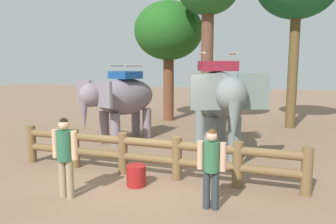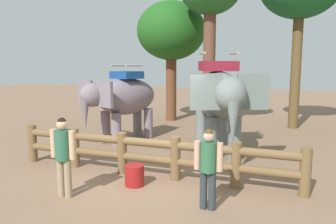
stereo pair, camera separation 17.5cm
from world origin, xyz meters
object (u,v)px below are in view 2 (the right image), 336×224
(elephant_near_left, at_px, (123,99))
(tree_far_left, at_px, (171,32))
(feed_bucket, at_px, (135,175))
(tourist_woman_in_black, at_px, (63,152))
(elephant_center, at_px, (219,98))
(log_fence, at_px, (148,153))
(tourist_man_in_blue, at_px, (208,164))

(elephant_near_left, relative_size, tree_far_left, 0.57)
(feed_bucket, bearing_deg, tourist_woman_in_black, -136.40)
(feed_bucket, bearing_deg, elephant_center, 67.37)
(log_fence, bearing_deg, tree_far_left, 104.20)
(elephant_center, relative_size, feed_bucket, 7.73)
(elephant_center, distance_m, feed_bucket, 3.80)
(elephant_center, height_order, tourist_woman_in_black, elephant_center)
(tree_far_left, relative_size, feed_bucket, 11.86)
(log_fence, distance_m, tourist_woman_in_black, 2.15)
(tourist_woman_in_black, distance_m, feed_bucket, 1.71)
(elephant_near_left, height_order, tree_far_left, tree_far_left)
(tourist_man_in_blue, bearing_deg, elephant_near_left, 131.31)
(tourist_woman_in_black, bearing_deg, feed_bucket, 43.60)
(feed_bucket, bearing_deg, tree_far_left, 102.78)
(log_fence, xyz_separation_m, tourist_man_in_blue, (1.80, -1.40, 0.31))
(elephant_near_left, height_order, tourist_woman_in_black, elephant_near_left)
(elephant_center, height_order, tourist_man_in_blue, elephant_center)
(tourist_man_in_blue, relative_size, feed_bucket, 3.27)
(elephant_near_left, bearing_deg, tree_far_left, 86.96)
(elephant_center, xyz_separation_m, tourist_man_in_blue, (0.51, -3.91, -0.84))
(elephant_center, relative_size, tree_far_left, 0.65)
(log_fence, bearing_deg, tourist_woman_in_black, -123.58)
(tourist_man_in_blue, bearing_deg, tourist_woman_in_black, -172.93)
(tree_far_left, bearing_deg, elephant_center, -58.91)
(elephant_center, height_order, tree_far_left, tree_far_left)
(tourist_man_in_blue, xyz_separation_m, tree_far_left, (-3.83, 9.41, 3.32))
(elephant_center, distance_m, tree_far_left, 6.88)
(log_fence, height_order, elephant_near_left, elephant_near_left)
(elephant_near_left, height_order, tourist_man_in_blue, elephant_near_left)
(elephant_center, bearing_deg, tree_far_left, 121.09)
(elephant_near_left, xyz_separation_m, tree_far_left, (0.25, 4.77, 2.69))
(elephant_near_left, distance_m, feed_bucket, 4.71)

